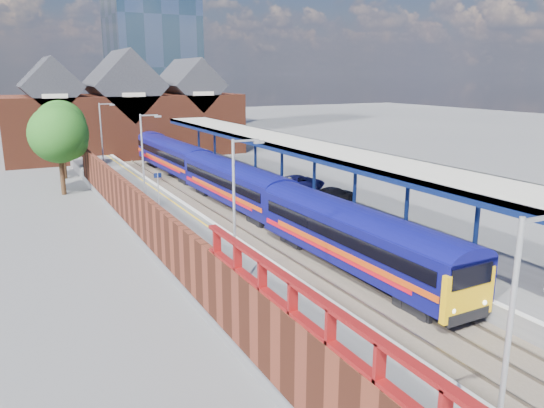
{
  "coord_description": "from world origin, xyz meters",
  "views": [
    {
      "loc": [
        -15.19,
        -14.45,
        10.63
      ],
      "look_at": [
        -0.2,
        14.65,
        2.6
      ],
      "focal_mm": 35.0,
      "sensor_mm": 36.0,
      "label": 1
    }
  ],
  "objects": [
    {
      "name": "platform_sign",
      "position": [
        -5.0,
        24.0,
        2.69
      ],
      "size": [
        0.55,
        0.08,
        2.5
      ],
      "color": "#A5A8AA",
      "rests_on": "left_platform"
    },
    {
      "name": "canopy",
      "position": [
        5.48,
        21.95,
        5.25
      ],
      "size": [
        4.5,
        52.0,
        4.48
      ],
      "color": "navy",
      "rests_on": "right_platform"
    },
    {
      "name": "parked_car_dark",
      "position": [
        7.24,
        18.7,
        1.61
      ],
      "size": [
        4.55,
        3.01,
        1.22
      ],
      "primitive_type": "imported",
      "rotation": [
        0.0,
        0.0,
        1.91
      ],
      "color": "black",
      "rests_on": "right_platform"
    },
    {
      "name": "parked_car_blue",
      "position": [
        7.24,
        23.97,
        1.64
      ],
      "size": [
        4.83,
        2.62,
        1.28
      ],
      "primitive_type": "imported",
      "rotation": [
        0.0,
        0.0,
        1.68
      ],
      "color": "navy",
      "rests_on": "right_platform"
    },
    {
      "name": "yellow_line",
      "position": [
        -3.75,
        20.0,
        1.01
      ],
      "size": [
        0.14,
        76.0,
        0.01
      ],
      "primitive_type": "cube",
      "color": "yellow",
      "rests_on": "left_platform"
    },
    {
      "name": "train",
      "position": [
        1.49,
        32.79,
        2.12
      ],
      "size": [
        3.17,
        65.96,
        3.45
      ],
      "color": "#0D0E60",
      "rests_on": "ground"
    },
    {
      "name": "lamp_post_b",
      "position": [
        -6.36,
        6.0,
        4.99
      ],
      "size": [
        1.48,
        0.18,
        7.0
      ],
      "color": "#A5A8AA",
      "rests_on": "left_platform"
    },
    {
      "name": "ballast_bed",
      "position": [
        0.0,
        20.0,
        0.03
      ],
      "size": [
        6.0,
        76.0,
        0.06
      ],
      "primitive_type": "cube",
      "color": "#473D33",
      "rests_on": "ground"
    },
    {
      "name": "brick_wall",
      "position": [
        -8.1,
        13.54,
        2.45
      ],
      "size": [
        0.35,
        50.0,
        3.86
      ],
      "color": "#5C2718",
      "rests_on": "left_platform"
    },
    {
      "name": "right_platform",
      "position": [
        6.0,
        20.0,
        0.5
      ],
      "size": [
        6.0,
        76.0,
        1.0
      ],
      "primitive_type": "cube",
      "color": "#565659",
      "rests_on": "ground"
    },
    {
      "name": "lamp_post_a",
      "position": [
        -6.36,
        -8.0,
        4.99
      ],
      "size": [
        1.48,
        0.18,
        7.0
      ],
      "color": "#A5A8AA",
      "rests_on": "left_platform"
    },
    {
      "name": "coping_left",
      "position": [
        -3.15,
        20.0,
        1.02
      ],
      "size": [
        0.3,
        76.0,
        0.05
      ],
      "primitive_type": "cube",
      "color": "silver",
      "rests_on": "left_platform"
    },
    {
      "name": "left_platform",
      "position": [
        -5.5,
        20.0,
        0.5
      ],
      "size": [
        5.0,
        76.0,
        1.0
      ],
      "primitive_type": "cube",
      "color": "#565659",
      "rests_on": "ground"
    },
    {
      "name": "tree_near",
      "position": [
        -10.35,
        35.91,
        5.35
      ],
      "size": [
        5.2,
        5.2,
        8.1
      ],
      "color": "#382314",
      "rests_on": "ground"
    },
    {
      "name": "lamp_post_d",
      "position": [
        -6.36,
        38.0,
        4.99
      ],
      "size": [
        1.48,
        0.18,
        7.0
      ],
      "color": "#A5A8AA",
      "rests_on": "left_platform"
    },
    {
      "name": "station_building",
      "position": [
        0.0,
        58.0,
        5.45
      ],
      "size": [
        30.0,
        12.12,
        13.78
      ],
      "color": "#5C2718",
      "rests_on": "ground"
    },
    {
      "name": "glass_tower",
      "position": [
        10.0,
        80.0,
        20.2
      ],
      "size": [
        14.2,
        14.2,
        40.3
      ],
      "color": "#415D70",
      "rests_on": "ground"
    },
    {
      "name": "tree_far",
      "position": [
        -9.35,
        43.91,
        5.35
      ],
      "size": [
        5.2,
        5.2,
        8.1
      ],
      "color": "#382314",
      "rests_on": "ground"
    },
    {
      "name": "coping_right",
      "position": [
        3.15,
        20.0,
        1.02
      ],
      "size": [
        0.3,
        76.0,
        0.05
      ],
      "primitive_type": "cube",
      "color": "silver",
      "rests_on": "right_platform"
    },
    {
      "name": "lamp_post_c",
      "position": [
        -6.36,
        22.0,
        4.99
      ],
      "size": [
        1.48,
        0.18,
        7.0
      ],
      "color": "#A5A8AA",
      "rests_on": "left_platform"
    },
    {
      "name": "rails",
      "position": [
        0.0,
        20.0,
        0.12
      ],
      "size": [
        4.51,
        76.0,
        0.14
      ],
      "color": "slate",
      "rests_on": "ground"
    },
    {
      "name": "ground",
      "position": [
        0.0,
        30.0,
        0.0
      ],
      "size": [
        240.0,
        240.0,
        0.0
      ],
      "primitive_type": "plane",
      "color": "#5B5B5E",
      "rests_on": "ground"
    }
  ]
}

